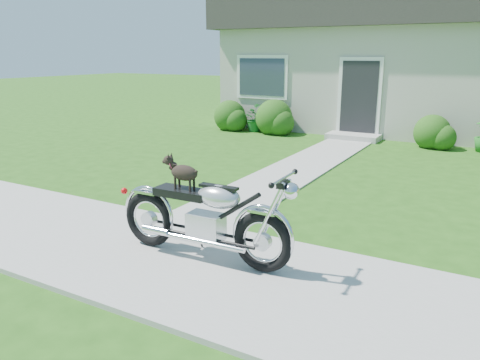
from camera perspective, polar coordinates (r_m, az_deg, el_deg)
name	(u,v)px	position (r m, az deg, el deg)	size (l,w,h in m)	color
ground	(257,281)	(4.97, 2.05, -12.18)	(80.00, 80.00, 0.00)	#235114
sidewalk	(257,279)	(4.96, 2.05, -11.98)	(24.00, 2.20, 0.04)	#9E9B93
walkway	(303,166)	(9.86, 7.71, 1.72)	(1.20, 8.00, 0.03)	#9E9B93
house	(437,58)	(16.06, 22.85, 13.56)	(12.60, 7.03, 4.50)	beige
shrub_row	(329,123)	(13.25, 10.83, 6.79)	(8.45, 1.08, 1.08)	#244F15
potted_plant_left	(254,118)	(14.23, 1.68, 7.54)	(0.72, 0.63, 0.80)	#175A1F
motorcycle_with_dog	(205,216)	(5.20, -4.27, -4.42)	(2.22, 0.60, 1.14)	black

